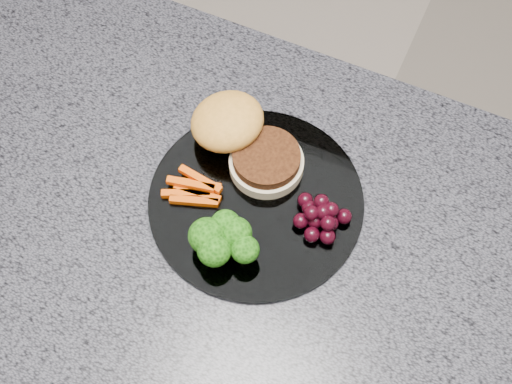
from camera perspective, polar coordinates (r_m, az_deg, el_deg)
island_cabinet at (r=1.28m, az=-0.57°, el=-12.70°), size 1.20×0.60×0.86m
countertop at (r=0.86m, az=-0.84°, el=-4.75°), size 1.20×0.60×0.04m
plate at (r=0.86m, az=0.00°, el=-0.72°), size 0.26×0.26×0.01m
burger at (r=0.87m, az=-1.20°, el=4.39°), size 0.17×0.13×0.05m
carrot_sticks at (r=0.86m, az=-4.96°, el=0.22°), size 0.07×0.05×0.02m
broccoli at (r=0.80m, az=-2.72°, el=-3.76°), size 0.08×0.07×0.05m
grape_bunch at (r=0.83m, az=5.19°, el=-1.96°), size 0.07×0.06×0.03m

